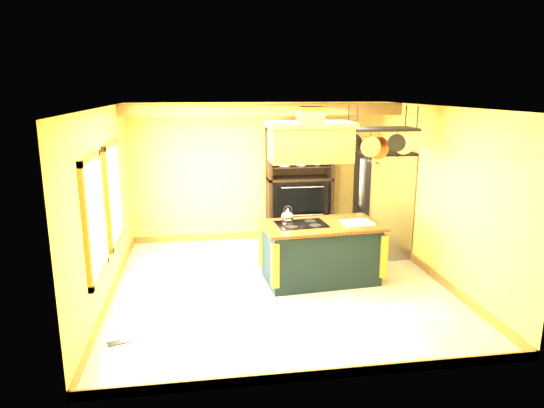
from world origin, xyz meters
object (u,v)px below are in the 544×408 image
object	(u,v)px
kitchen_island	(320,252)
range_hood	(310,139)
hutch	(299,197)
refrigerator	(382,205)
pot_rack	(381,136)

from	to	relation	value
kitchen_island	range_hood	distance (m)	1.77
hutch	refrigerator	bearing A→B (deg)	-36.45
pot_rack	refrigerator	distance (m)	1.83
kitchen_island	hutch	distance (m)	2.15
pot_rack	hutch	distance (m)	2.65
pot_rack	hutch	bearing A→B (deg)	111.25
range_hood	pot_rack	bearing A→B (deg)	0.61
kitchen_island	range_hood	size ratio (longest dim) A/B	1.52
kitchen_island	refrigerator	size ratio (longest dim) A/B	1.03
pot_rack	hutch	size ratio (longest dim) A/B	0.49
pot_rack	range_hood	bearing A→B (deg)	-179.39
kitchen_island	hutch	world-z (taller)	hutch
kitchen_island	range_hood	bearing A→B (deg)	175.28
kitchen_island	refrigerator	bearing A→B (deg)	33.58
pot_rack	hutch	xyz separation A→B (m)	(-0.82, 2.10, -1.39)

